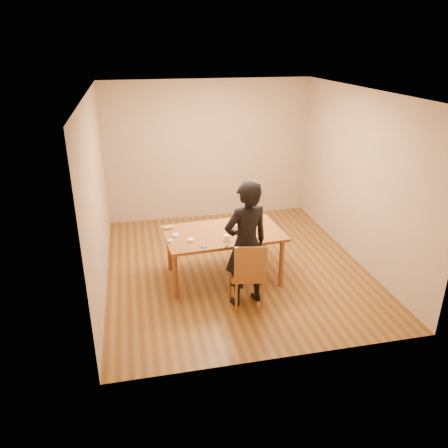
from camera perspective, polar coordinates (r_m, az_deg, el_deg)
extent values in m
cube|color=brown|center=(7.05, 1.41, -5.49)|extent=(4.00, 4.50, 0.00)
cube|color=silver|center=(6.23, 1.66, 16.91)|extent=(4.00, 4.50, 0.00)
cube|color=tan|center=(8.64, -2.03, 9.51)|extent=(4.00, 0.00, 2.70)
cube|color=tan|center=(6.37, -16.29, 3.64)|extent=(0.00, 4.50, 2.70)
cube|color=tan|center=(7.23, 17.20, 5.82)|extent=(0.00, 4.50, 2.70)
cube|color=brown|center=(6.41, -0.09, -1.23)|extent=(1.78, 1.14, 0.04)
cube|color=brown|center=(5.90, 2.93, -6.61)|extent=(0.48, 0.48, 0.04)
cylinder|color=red|center=(6.49, 1.42, -0.62)|extent=(0.28, 0.28, 0.02)
cylinder|color=white|center=(6.47, 1.42, -0.26)|extent=(0.22, 0.22, 0.07)
ellipsoid|color=white|center=(6.45, 1.43, 0.13)|extent=(0.21, 0.21, 0.03)
cylinder|color=white|center=(6.11, 0.36, -1.81)|extent=(0.10, 0.10, 0.09)
cylinder|color=#1A4CAE|center=(5.95, -2.62, -2.98)|extent=(0.09, 0.09, 0.01)
ellipsoid|color=white|center=(5.95, -2.62, -2.87)|extent=(0.04, 0.04, 0.02)
cylinder|color=white|center=(6.10, -4.37, -2.14)|extent=(0.09, 0.09, 0.04)
cylinder|color=white|center=(6.27, -6.35, -1.51)|extent=(0.09, 0.09, 0.04)
cylinder|color=white|center=(6.12, -6.99, -2.20)|extent=(0.08, 0.08, 0.04)
cube|color=#C42E7B|center=(6.54, -7.23, -0.60)|extent=(0.13, 0.07, 0.02)
cube|color=green|center=(6.54, -7.29, -0.42)|extent=(0.15, 0.10, 0.02)
cube|color=black|center=(5.94, 0.27, -2.99)|extent=(0.12, 0.12, 0.01)
imported|color=black|center=(5.74, 2.90, -2.69)|extent=(0.73, 0.57, 1.75)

